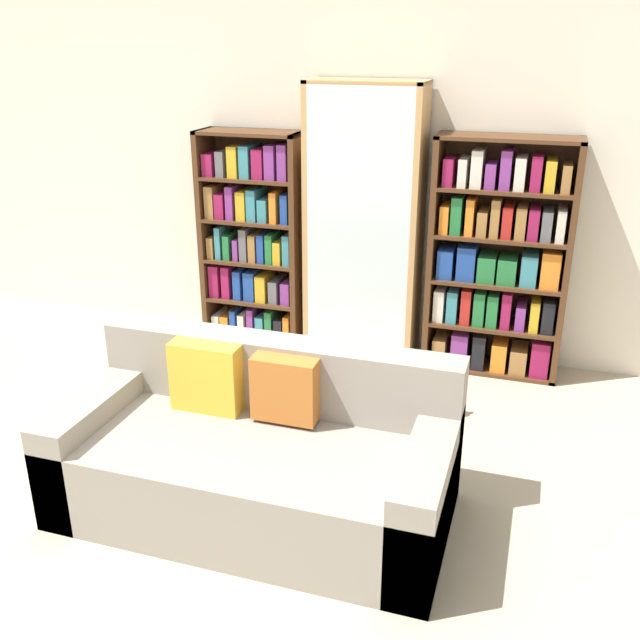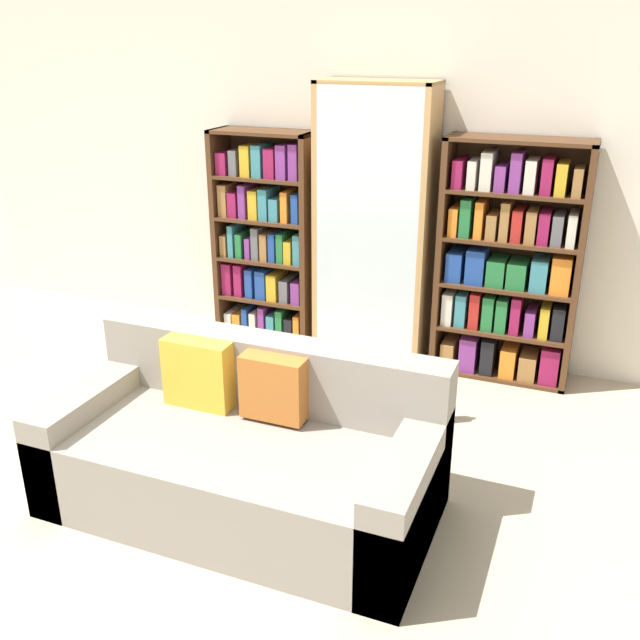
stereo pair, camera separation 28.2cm
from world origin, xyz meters
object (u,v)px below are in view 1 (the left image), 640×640
Objects in this scene: display_cabinet at (364,226)px; bookshelf_right at (498,264)px; bookshelf_left at (254,242)px; couch at (257,457)px; wine_bottle at (439,395)px.

bookshelf_right is at bearing 0.93° from display_cabinet.
bookshelf_left is 0.82× the size of display_cabinet.
couch is 0.97× the size of display_cabinet.
couch reaches higher than wine_bottle.
bookshelf_right reaches higher than couch.
bookshelf_right is at bearing -0.00° from bookshelf_left.
wine_bottle is at bearing -105.98° from bookshelf_right.
couch is 2.25m from bookshelf_right.
bookshelf_right is (1.78, -0.00, -0.00)m from bookshelf_left.
wine_bottle is (0.69, -0.80, -0.81)m from display_cabinet.
bookshelf_right reaches higher than wine_bottle.
bookshelf_right is at bearing 64.49° from couch.
couch is 1.19× the size of bookshelf_left.
display_cabinet is 0.95m from bookshelf_right.
wine_bottle is at bearing 58.56° from couch.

